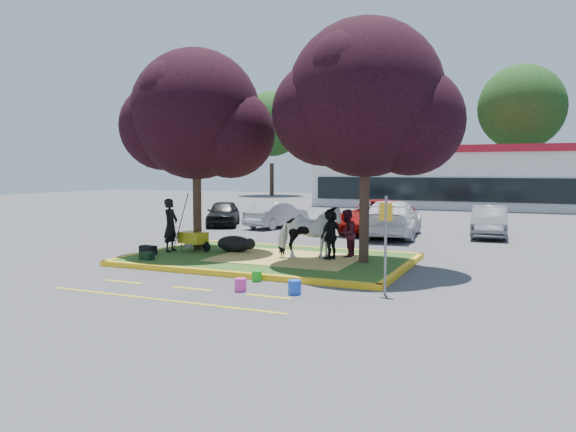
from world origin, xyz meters
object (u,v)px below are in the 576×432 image
at_px(cow, 309,232).
at_px(bucket_green, 257,276).
at_px(wheelbarrow, 193,238).
at_px(calf, 234,244).
at_px(car_black, 223,213).
at_px(bucket_pink, 240,285).
at_px(sign_post, 386,235).
at_px(bucket_blue, 295,287).
at_px(car_silver, 277,215).
at_px(handler, 171,225).

height_order(cow, bucket_green, cow).
height_order(wheelbarrow, bucket_green, wheelbarrow).
xyz_separation_m(cow, bucket_green, (-0.27, -2.86, -0.81)).
bearing_deg(cow, calf, 63.08).
relative_size(wheelbarrow, car_black, 0.45).
relative_size(cow, bucket_pink, 6.30).
height_order(wheelbarrow, car_black, car_black).
bearing_deg(cow, sign_post, -153.45).
bearing_deg(cow, bucket_blue, 178.38).
distance_m(cow, sign_post, 4.28).
height_order(cow, bucket_pink, cow).
bearing_deg(car_silver, sign_post, 136.54).
distance_m(calf, sign_post, 6.75).
bearing_deg(wheelbarrow, cow, 13.46).
xyz_separation_m(bucket_green, bucket_pink, (0.17, -1.16, 0.02)).
bearing_deg(bucket_green, cow, 84.65).
relative_size(handler, sign_post, 0.77).
xyz_separation_m(sign_post, car_silver, (-8.26, 12.02, -0.74)).
xyz_separation_m(calf, bucket_green, (2.46, -3.26, -0.28)).
xyz_separation_m(handler, car_silver, (-0.59, 9.35, -0.40)).
distance_m(wheelbarrow, bucket_green, 4.81).
xyz_separation_m(sign_post, bucket_pink, (-3.12, -1.01, -1.20)).
height_order(cow, calf, cow).
relative_size(sign_post, bucket_blue, 6.95).
xyz_separation_m(cow, bucket_pink, (-0.10, -4.02, -0.80)).
bearing_deg(bucket_pink, car_silver, 111.52).
relative_size(bucket_green, bucket_pink, 0.88).
relative_size(calf, bucket_green, 4.55).
xyz_separation_m(bucket_blue, car_black, (-9.15, 12.48, 0.46)).
bearing_deg(calf, bucket_blue, -53.39).
bearing_deg(bucket_green, calf, 127.07).
xyz_separation_m(wheelbarrow, car_black, (-3.92, 8.61, 0.05)).
distance_m(bucket_pink, car_black, 14.95).
height_order(wheelbarrow, bucket_pink, wheelbarrow).
bearing_deg(sign_post, handler, 172.11).
bearing_deg(bucket_blue, sign_post, 23.45).
relative_size(handler, car_black, 0.47).
height_order(bucket_pink, car_black, car_black).
bearing_deg(handler, cow, -92.39).
relative_size(handler, bucket_pink, 5.70).
height_order(bucket_green, car_silver, car_silver).
bearing_deg(sign_post, bucket_pink, -150.72).
relative_size(wheelbarrow, sign_post, 0.74).
bearing_deg(bucket_blue, bucket_green, 146.48).
relative_size(sign_post, bucket_green, 8.38).
bearing_deg(car_silver, bucket_blue, 128.57).
bearing_deg(calf, car_black, 116.24).
xyz_separation_m(cow, car_silver, (-5.24, 9.01, -0.34)).
relative_size(cow, car_silver, 0.51).
bearing_deg(cow, car_black, 24.02).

